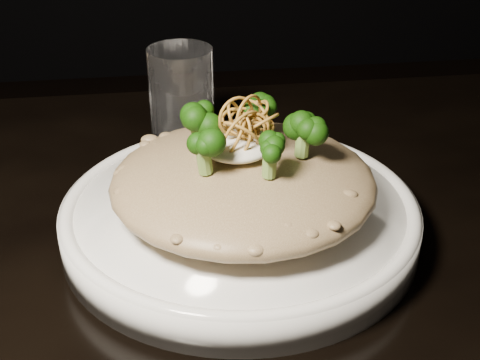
# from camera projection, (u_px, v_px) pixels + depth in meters

# --- Properties ---
(table) EXTENTS (1.10, 0.80, 0.75)m
(table) POSITION_uv_depth(u_px,v_px,m) (278.00, 336.00, 0.60)
(table) COLOR black
(table) RESTS_ON ground
(plate) EXTENTS (0.31, 0.31, 0.03)m
(plate) POSITION_uv_depth(u_px,v_px,m) (240.00, 219.00, 0.59)
(plate) COLOR white
(plate) RESTS_ON table
(risotto) EXTENTS (0.23, 0.23, 0.05)m
(risotto) POSITION_uv_depth(u_px,v_px,m) (243.00, 181.00, 0.56)
(risotto) COLOR brown
(risotto) RESTS_ON plate
(broccoli) EXTENTS (0.14, 0.14, 0.05)m
(broccoli) POSITION_uv_depth(u_px,v_px,m) (247.00, 126.00, 0.54)
(broccoli) COLOR black
(broccoli) RESTS_ON risotto
(cheese) EXTENTS (0.06, 0.06, 0.02)m
(cheese) POSITION_uv_depth(u_px,v_px,m) (237.00, 145.00, 0.55)
(cheese) COLOR white
(cheese) RESTS_ON risotto
(shallots) EXTENTS (0.06, 0.06, 0.04)m
(shallots) POSITION_uv_depth(u_px,v_px,m) (245.00, 109.00, 0.54)
(shallots) COLOR olive
(shallots) RESTS_ON cheese
(drinking_glass) EXTENTS (0.07, 0.07, 0.12)m
(drinking_glass) POSITION_uv_depth(u_px,v_px,m) (182.00, 103.00, 0.70)
(drinking_glass) COLOR silver
(drinking_glass) RESTS_ON table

